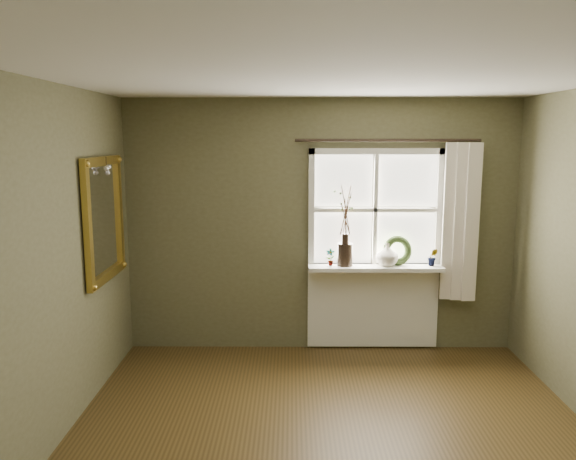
# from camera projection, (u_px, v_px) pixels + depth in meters

# --- Properties ---
(ceiling) EXTENTS (4.50, 4.50, 0.00)m
(ceiling) POSITION_uv_depth(u_px,v_px,m) (342.00, 71.00, 3.34)
(ceiling) COLOR silver
(ceiling) RESTS_ON ground
(wall_back) EXTENTS (4.00, 0.10, 2.60)m
(wall_back) POSITION_uv_depth(u_px,v_px,m) (321.00, 226.00, 5.82)
(wall_back) COLOR brown
(wall_back) RESTS_ON ground
(wall_left) EXTENTS (0.10, 4.50, 2.60)m
(wall_left) POSITION_uv_depth(u_px,v_px,m) (17.00, 283.00, 3.56)
(wall_left) COLOR brown
(wall_left) RESTS_ON ground
(window_frame) EXTENTS (1.36, 0.06, 1.24)m
(window_frame) POSITION_uv_depth(u_px,v_px,m) (375.00, 210.00, 5.71)
(window_frame) COLOR white
(window_frame) RESTS_ON wall_back
(window_sill) EXTENTS (1.36, 0.26, 0.04)m
(window_sill) POSITION_uv_depth(u_px,v_px,m) (375.00, 268.00, 5.70)
(window_sill) COLOR white
(window_sill) RESTS_ON wall_back
(window_apron) EXTENTS (1.36, 0.04, 0.88)m
(window_apron) POSITION_uv_depth(u_px,v_px,m) (373.00, 306.00, 5.88)
(window_apron) COLOR white
(window_apron) RESTS_ON ground
(dark_jug) EXTENTS (0.18, 0.18, 0.23)m
(dark_jug) POSITION_uv_depth(u_px,v_px,m) (345.00, 254.00, 5.68)
(dark_jug) COLOR black
(dark_jug) RESTS_ON window_sill
(cream_vase) EXTENTS (0.29, 0.29, 0.23)m
(cream_vase) POSITION_uv_depth(u_px,v_px,m) (387.00, 254.00, 5.68)
(cream_vase) COLOR beige
(cream_vase) RESTS_ON window_sill
(wreath) EXTENTS (0.33, 0.20, 0.32)m
(wreath) POSITION_uv_depth(u_px,v_px,m) (397.00, 254.00, 5.72)
(wreath) COLOR #31451E
(wreath) RESTS_ON window_sill
(potted_plant_left) EXTENTS (0.10, 0.07, 0.18)m
(potted_plant_left) POSITION_uv_depth(u_px,v_px,m) (330.00, 257.00, 5.69)
(potted_plant_left) COLOR #31451E
(potted_plant_left) RESTS_ON window_sill
(potted_plant_right) EXTENTS (0.11, 0.10, 0.18)m
(potted_plant_right) POSITION_uv_depth(u_px,v_px,m) (433.00, 257.00, 5.68)
(potted_plant_right) COLOR #31451E
(potted_plant_right) RESTS_ON window_sill
(curtain) EXTENTS (0.36, 0.12, 1.59)m
(curtain) POSITION_uv_depth(u_px,v_px,m) (460.00, 222.00, 5.63)
(curtain) COLOR silver
(curtain) RESTS_ON wall_back
(curtain_rod) EXTENTS (1.84, 0.03, 0.03)m
(curtain_rod) POSITION_uv_depth(u_px,v_px,m) (388.00, 140.00, 5.54)
(curtain_rod) COLOR black
(curtain_rod) RESTS_ON wall_back
(gilt_mirror) EXTENTS (0.10, 0.92, 1.10)m
(gilt_mirror) POSITION_uv_depth(u_px,v_px,m) (104.00, 219.00, 4.97)
(gilt_mirror) COLOR white
(gilt_mirror) RESTS_ON wall_left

